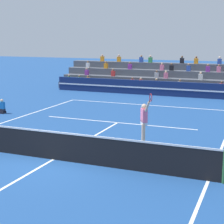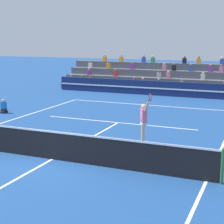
% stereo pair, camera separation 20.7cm
% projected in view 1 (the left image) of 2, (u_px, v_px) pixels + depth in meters
% --- Properties ---
extents(ground_plane, '(120.00, 120.00, 0.00)m').
position_uv_depth(ground_plane, '(53.00, 160.00, 13.55)').
color(ground_plane, navy).
extents(court_lines, '(11.10, 23.90, 0.01)m').
position_uv_depth(court_lines, '(53.00, 159.00, 13.55)').
color(court_lines, white).
rests_on(court_lines, ground).
extents(tennis_net, '(12.00, 0.10, 1.10)m').
position_uv_depth(tennis_net, '(53.00, 145.00, 13.44)').
color(tennis_net, '#2D6B38').
rests_on(tennis_net, ground).
extents(sponsor_banner_wall, '(18.00, 0.26, 1.10)m').
position_uv_depth(sponsor_banner_wall, '(164.00, 89.00, 28.12)').
color(sponsor_banner_wall, navy).
rests_on(sponsor_banner_wall, ground).
extents(bleacher_stand, '(19.22, 3.80, 2.83)m').
position_uv_depth(bleacher_stand, '(174.00, 80.00, 30.94)').
color(bleacher_stand, '#4C515B').
rests_on(bleacher_stand, ground).
extents(ball_kid_courtside, '(0.30, 0.36, 0.84)m').
position_uv_depth(ball_kid_courtside, '(2.00, 108.00, 21.69)').
color(ball_kid_courtside, black).
rests_on(ball_kid_courtside, ground).
extents(tennis_player, '(0.78, 1.12, 2.31)m').
position_uv_depth(tennis_player, '(144.00, 122.00, 15.21)').
color(tennis_player, beige).
rests_on(tennis_player, ground).
extents(tennis_ball, '(0.07, 0.07, 0.07)m').
position_uv_depth(tennis_ball, '(17.00, 140.00, 15.98)').
color(tennis_ball, '#C6DB33').
rests_on(tennis_ball, ground).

